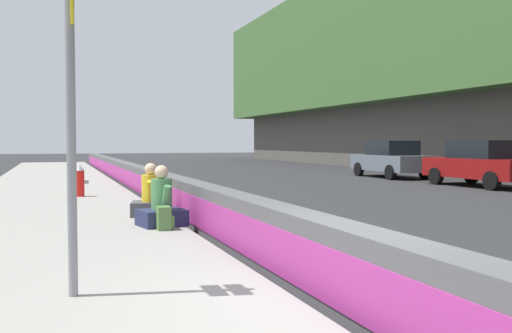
{
  "coord_description": "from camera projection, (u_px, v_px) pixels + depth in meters",
  "views": [
    {
      "loc": [
        -4.58,
        2.64,
        1.64
      ],
      "look_at": [
        6.53,
        -1.39,
        1.13
      ],
      "focal_mm": 39.26,
      "sensor_mm": 36.0,
      "label": 1
    }
  ],
  "objects": [
    {
      "name": "backpack",
      "position": [
        164.0,
        218.0,
        9.59
      ],
      "size": [
        0.32,
        0.28,
        0.4
      ],
      "color": "#4C7A3D",
      "rests_on": "sidewalk_strip"
    },
    {
      "name": "route_sign_post",
      "position": [
        71.0,
        83.0,
        5.37
      ],
      "size": [
        0.44,
        0.09,
        3.6
      ],
      "color": "gray",
      "rests_on": "sidewalk_strip"
    },
    {
      "name": "seated_person_middle",
      "position": [
        151.0,
        199.0,
        11.41
      ],
      "size": [
        0.82,
        0.9,
        1.08
      ],
      "color": "#424247",
      "rests_on": "sidewalk_strip"
    },
    {
      "name": "parked_car_third",
      "position": [
        482.0,
        163.0,
        20.59
      ],
      "size": [
        4.53,
        2.02,
        1.71
      ],
      "color": "maroon",
      "rests_on": "ground_plane"
    },
    {
      "name": "fire_hydrant",
      "position": [
        80.0,
        180.0,
        15.45
      ],
      "size": [
        0.26,
        0.46,
        0.88
      ],
      "color": "red",
      "rests_on": "sidewalk_strip"
    },
    {
      "name": "ground_plane",
      "position": [
        353.0,
        316.0,
        5.27
      ],
      "size": [
        160.0,
        160.0,
        0.0
      ],
      "primitive_type": "plane",
      "color": "#2B2B2D",
      "rests_on": "ground"
    },
    {
      "name": "seated_person_foreground",
      "position": [
        162.0,
        207.0,
        10.05
      ],
      "size": [
        0.81,
        0.9,
        1.09
      ],
      "color": "#23284C",
      "rests_on": "sidewalk_strip"
    },
    {
      "name": "jersey_barrier",
      "position": [
        353.0,
        272.0,
        5.25
      ],
      "size": [
        76.0,
        0.45,
        0.85
      ],
      "color": "#545456",
      "rests_on": "ground_plane"
    },
    {
      "name": "parked_car_fourth",
      "position": [
        391.0,
        159.0,
        25.92
      ],
      "size": [
        4.56,
        2.08,
        1.71
      ],
      "color": "slate",
      "rests_on": "ground_plane"
    }
  ]
}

